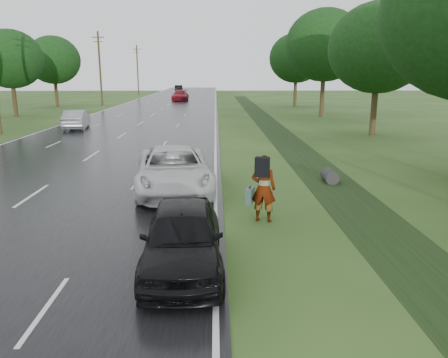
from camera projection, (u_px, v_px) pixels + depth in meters
name	position (u px, v px, depth m)	size (l,w,h in m)	color
road	(159.00, 111.00, 51.98)	(14.00, 180.00, 0.04)	black
edge_stripe_east	(215.00, 111.00, 52.10)	(0.12, 180.00, 0.01)	silver
edge_stripe_west	(102.00, 111.00, 51.84)	(0.12, 180.00, 0.01)	silver
center_line	(159.00, 111.00, 51.97)	(0.12, 180.00, 0.01)	silver
drainage_ditch	(293.00, 147.00, 26.64)	(2.20, 120.00, 0.56)	black
utility_pole_far	(100.00, 68.00, 60.30)	(1.60, 0.26, 10.00)	#3B2E18
utility_pole_distant	(138.00, 69.00, 89.45)	(1.60, 0.26, 10.00)	#3B2E18
tree_east_c	(379.00, 48.00, 30.48)	(7.00, 7.00, 9.29)	#3B2E18
tree_east_d	(325.00, 45.00, 43.83)	(8.00, 8.00, 10.76)	#3B2E18
tree_east_f	(296.00, 58.00, 57.61)	(7.20, 7.20, 9.62)	#3B2E18
tree_west_d	(10.00, 59.00, 44.51)	(6.60, 6.60, 8.80)	#3B2E18
tree_west_f	(53.00, 60.00, 58.03)	(7.00, 7.00, 9.29)	#3B2E18
pedestrian	(263.00, 188.00, 13.13)	(0.99, 1.00, 2.06)	#A5998C
white_pickup	(173.00, 170.00, 16.48)	(2.74, 5.95, 1.65)	silver
dark_sedan	(183.00, 237.00, 9.90)	(1.79, 4.44, 1.51)	black
silver_sedan	(76.00, 119.00, 35.21)	(1.59, 4.57, 1.51)	gray
far_car_red	(180.00, 95.00, 71.52)	(2.38, 5.86, 1.70)	maroon
far_car_dark	(179.00, 89.00, 102.15)	(1.81, 5.20, 1.71)	black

